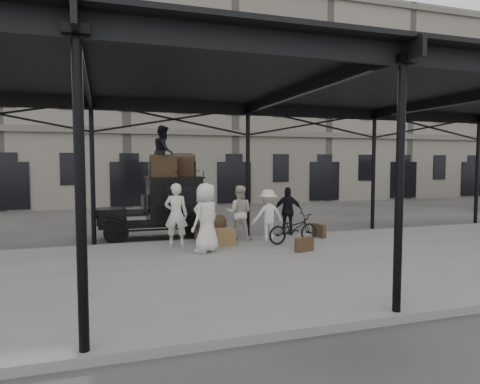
% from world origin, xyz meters
% --- Properties ---
extents(ground, '(120.00, 120.00, 0.00)m').
position_xyz_m(ground, '(0.00, 0.00, 0.00)').
color(ground, '#383533').
rests_on(ground, ground).
extents(platform, '(28.00, 8.00, 0.15)m').
position_xyz_m(platform, '(0.00, -2.00, 0.07)').
color(platform, slate).
rests_on(platform, ground).
extents(canopy, '(22.50, 9.00, 4.74)m').
position_xyz_m(canopy, '(0.00, -1.72, 4.60)').
color(canopy, black).
rests_on(canopy, ground).
extents(building_frontage, '(64.00, 8.00, 14.00)m').
position_xyz_m(building_frontage, '(0.00, 18.00, 7.00)').
color(building_frontage, slate).
rests_on(building_frontage, ground).
extents(taxi, '(3.65, 1.55, 2.18)m').
position_xyz_m(taxi, '(-2.65, 3.23, 1.20)').
color(taxi, black).
rests_on(taxi, ground).
extents(porter_left, '(0.80, 0.63, 1.91)m').
position_xyz_m(porter_left, '(-2.62, 1.02, 1.10)').
color(porter_left, beige).
rests_on(porter_left, platform).
extents(porter_midleft, '(1.06, 0.95, 1.78)m').
position_xyz_m(porter_midleft, '(-0.50, 1.40, 1.04)').
color(porter_midleft, beige).
rests_on(porter_midleft, platform).
extents(porter_centre, '(1.13, 1.07, 1.95)m').
position_xyz_m(porter_centre, '(-1.97, -0.11, 1.12)').
color(porter_centre, silver).
rests_on(porter_centre, platform).
extents(porter_official, '(1.06, 0.81, 1.67)m').
position_xyz_m(porter_official, '(1.42, 1.80, 0.98)').
color(porter_official, black).
rests_on(porter_official, platform).
extents(porter_right, '(1.11, 0.69, 1.66)m').
position_xyz_m(porter_right, '(0.34, 0.98, 0.98)').
color(porter_right, silver).
rests_on(porter_right, platform).
extents(bicycle, '(1.83, 0.88, 0.92)m').
position_xyz_m(bicycle, '(0.93, 0.33, 0.61)').
color(bicycle, black).
rests_on(bicycle, platform).
extents(porter_roof, '(0.84, 0.98, 1.76)m').
position_xyz_m(porter_roof, '(-2.68, 3.13, 3.06)').
color(porter_roof, black).
rests_on(porter_roof, taxi).
extents(steamer_trunk_roof_near, '(0.87, 0.54, 0.63)m').
position_xyz_m(steamer_trunk_roof_near, '(-2.73, 2.98, 2.50)').
color(steamer_trunk_roof_near, '#412E1E').
rests_on(steamer_trunk_roof_near, taxi).
extents(steamer_trunk_roof_far, '(1.01, 0.79, 0.65)m').
position_xyz_m(steamer_trunk_roof_far, '(-1.98, 3.43, 2.50)').
color(steamer_trunk_roof_far, '#412E1E').
rests_on(steamer_trunk_roof_far, taxi).
extents(steamer_trunk_platform, '(1.04, 0.88, 0.66)m').
position_xyz_m(steamer_trunk_platform, '(-1.38, 1.70, 0.48)').
color(steamer_trunk_platform, '#412E1E').
rests_on(steamer_trunk_platform, platform).
extents(wicker_hamper, '(0.62, 0.48, 0.50)m').
position_xyz_m(wicker_hamper, '(-1.21, 0.71, 0.40)').
color(wicker_hamper, olive).
rests_on(wicker_hamper, platform).
extents(suitcase_upright, '(0.25, 0.62, 0.45)m').
position_xyz_m(suitcase_upright, '(2.20, 1.02, 0.38)').
color(suitcase_upright, '#412E1E').
rests_on(suitcase_upright, platform).
extents(suitcase_flat, '(0.62, 0.30, 0.40)m').
position_xyz_m(suitcase_flat, '(0.69, -0.92, 0.35)').
color(suitcase_flat, '#412E1E').
rests_on(suitcase_flat, platform).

